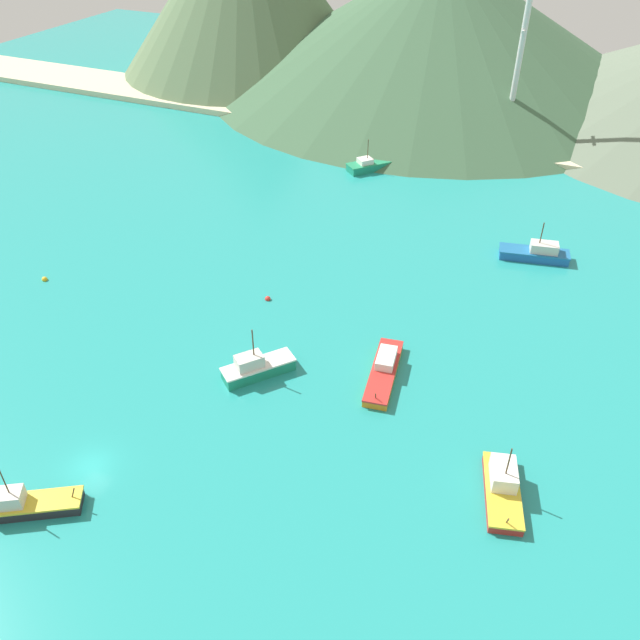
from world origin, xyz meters
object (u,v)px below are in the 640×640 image
at_px(buoy_1, 45,279).
at_px(radio_tower, 520,53).
at_px(fishing_boat_5, 384,370).
at_px(fishing_boat_6, 536,253).
at_px(fishing_boat_0, 369,165).
at_px(fishing_boat_1, 503,486).
at_px(buoy_0, 268,299).
at_px(fishing_boat_4, 257,367).
at_px(fishing_boat_3, 18,505).

relative_size(buoy_1, radio_tower, 0.02).
distance_m(fishing_boat_5, buoy_1, 47.62).
xyz_separation_m(fishing_boat_5, fishing_boat_6, (11.22, 31.83, 0.25)).
bearing_deg(fishing_boat_0, radio_tower, 48.47).
height_order(fishing_boat_0, fishing_boat_6, fishing_boat_6).
height_order(fishing_boat_1, fishing_boat_5, fishing_boat_1).
relative_size(fishing_boat_1, fishing_boat_5, 0.80).
distance_m(fishing_boat_5, fishing_boat_6, 33.75).
height_order(fishing_boat_5, buoy_0, fishing_boat_5).
distance_m(fishing_boat_1, buoy_1, 63.46).
xyz_separation_m(fishing_boat_5, radio_tower, (-1.05, 73.50, 16.13)).
bearing_deg(fishing_boat_6, fishing_boat_4, -122.59).
relative_size(fishing_boat_1, fishing_boat_4, 1.14).
relative_size(fishing_boat_5, buoy_1, 14.99).
distance_m(fishing_boat_6, buoy_1, 67.01).
distance_m(fishing_boat_0, fishing_boat_4, 57.42).
distance_m(fishing_boat_3, radio_tower, 106.81).
relative_size(fishing_boat_0, radio_tower, 0.25).
height_order(fishing_boat_3, fishing_boat_5, fishing_boat_3).
distance_m(fishing_boat_0, radio_tower, 33.73).
xyz_separation_m(fishing_boat_3, fishing_boat_6, (34.17, 61.64, 0.08)).
distance_m(buoy_1, radio_tower, 88.80).
distance_m(fishing_boat_0, buoy_0, 43.61).
xyz_separation_m(fishing_boat_0, buoy_1, (-26.87, -51.50, -0.72)).
relative_size(fishing_boat_0, fishing_boat_3, 0.82).
bearing_deg(fishing_boat_0, buoy_0, -86.83).
height_order(fishing_boat_0, buoy_1, fishing_boat_0).
relative_size(fishing_boat_1, radio_tower, 0.27).
xyz_separation_m(fishing_boat_1, buoy_0, (-33.26, 18.66, -0.80)).
distance_m(fishing_boat_5, radio_tower, 75.26).
bearing_deg(buoy_0, fishing_boat_1, -29.29).
distance_m(fishing_boat_0, fishing_boat_5, 55.30).
bearing_deg(fishing_boat_3, fishing_boat_6, 61.00).
bearing_deg(fishing_boat_0, buoy_1, -117.55).
height_order(fishing_boat_3, radio_tower, radio_tower).
height_order(buoy_1, radio_tower, radio_tower).
distance_m(fishing_boat_1, fishing_boat_5, 18.50).
bearing_deg(buoy_1, fishing_boat_5, 0.28).
bearing_deg(fishing_boat_3, buoy_1, 129.82).
bearing_deg(buoy_0, fishing_boat_4, -67.05).
bearing_deg(buoy_0, fishing_boat_6, 39.20).
bearing_deg(fishing_boat_1, buoy_0, 150.71).
bearing_deg(fishing_boat_6, radio_tower, 106.40).
distance_m(fishing_boat_4, buoy_1, 35.34).
bearing_deg(fishing_boat_6, buoy_0, -140.80).
bearing_deg(fishing_boat_0, fishing_boat_4, -81.94).
bearing_deg(fishing_boat_6, buoy_1, -151.41).
height_order(fishing_boat_0, radio_tower, radio_tower).
height_order(fishing_boat_5, radio_tower, radio_tower).
bearing_deg(radio_tower, fishing_boat_4, -98.38).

